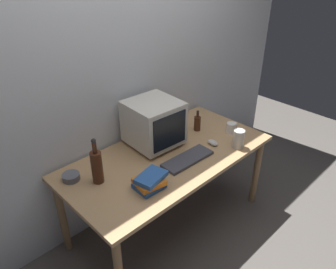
{
  "coord_description": "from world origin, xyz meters",
  "views": [
    {
      "loc": [
        -1.47,
        -1.51,
        2.11
      ],
      "look_at": [
        0.0,
        0.0,
        0.89
      ],
      "focal_mm": 35.11,
      "sensor_mm": 36.0,
      "label": 1
    }
  ],
  "objects_px": {
    "bottle_short": "(197,123)",
    "book_stack": "(150,181)",
    "keyboard": "(188,159)",
    "metal_canister": "(238,139)",
    "crt_monitor": "(154,123)",
    "mug": "(231,128)",
    "computer_mouse": "(213,143)",
    "cd_spindle": "(71,177)",
    "bottle_tall": "(97,166)"
  },
  "relations": [
    {
      "from": "bottle_short",
      "to": "book_stack",
      "type": "xyz_separation_m",
      "value": [
        -0.81,
        -0.3,
        -0.02
      ]
    },
    {
      "from": "keyboard",
      "to": "metal_canister",
      "type": "distance_m",
      "value": 0.46
    },
    {
      "from": "keyboard",
      "to": "crt_monitor",
      "type": "bearing_deg",
      "value": 95.54
    },
    {
      "from": "crt_monitor",
      "to": "mug",
      "type": "bearing_deg",
      "value": -27.96
    },
    {
      "from": "crt_monitor",
      "to": "bottle_short",
      "type": "height_order",
      "value": "crt_monitor"
    },
    {
      "from": "bottle_short",
      "to": "metal_canister",
      "type": "height_order",
      "value": "bottle_short"
    },
    {
      "from": "crt_monitor",
      "to": "computer_mouse",
      "type": "distance_m",
      "value": 0.5
    },
    {
      "from": "keyboard",
      "to": "mug",
      "type": "height_order",
      "value": "mug"
    },
    {
      "from": "crt_monitor",
      "to": "bottle_short",
      "type": "relative_size",
      "value": 2.15
    },
    {
      "from": "computer_mouse",
      "to": "mug",
      "type": "relative_size",
      "value": 0.83
    },
    {
      "from": "bottle_short",
      "to": "cd_spindle",
      "type": "height_order",
      "value": "bottle_short"
    },
    {
      "from": "bottle_short",
      "to": "cd_spindle",
      "type": "distance_m",
      "value": 1.15
    },
    {
      "from": "bottle_tall",
      "to": "cd_spindle",
      "type": "distance_m",
      "value": 0.22
    },
    {
      "from": "crt_monitor",
      "to": "bottle_tall",
      "type": "xyz_separation_m",
      "value": [
        -0.6,
        -0.09,
        -0.06
      ]
    },
    {
      "from": "bottle_short",
      "to": "book_stack",
      "type": "distance_m",
      "value": 0.87
    },
    {
      "from": "computer_mouse",
      "to": "metal_canister",
      "type": "relative_size",
      "value": 0.67
    },
    {
      "from": "mug",
      "to": "metal_canister",
      "type": "bearing_deg",
      "value": -130.6
    },
    {
      "from": "crt_monitor",
      "to": "computer_mouse",
      "type": "bearing_deg",
      "value": -45.09
    },
    {
      "from": "computer_mouse",
      "to": "book_stack",
      "type": "bearing_deg",
      "value": -167.82
    },
    {
      "from": "keyboard",
      "to": "mug",
      "type": "relative_size",
      "value": 3.5
    },
    {
      "from": "mug",
      "to": "book_stack",
      "type": "bearing_deg",
      "value": -175.98
    },
    {
      "from": "cd_spindle",
      "to": "metal_canister",
      "type": "distance_m",
      "value": 1.29
    },
    {
      "from": "bottle_short",
      "to": "metal_canister",
      "type": "distance_m",
      "value": 0.41
    },
    {
      "from": "bottle_short",
      "to": "mug",
      "type": "height_order",
      "value": "bottle_short"
    },
    {
      "from": "bottle_short",
      "to": "cd_spindle",
      "type": "bearing_deg",
      "value": 173.01
    },
    {
      "from": "book_stack",
      "to": "cd_spindle",
      "type": "height_order",
      "value": "book_stack"
    },
    {
      "from": "keyboard",
      "to": "cd_spindle",
      "type": "xyz_separation_m",
      "value": [
        -0.74,
        0.4,
        0.01
      ]
    },
    {
      "from": "keyboard",
      "to": "bottle_short",
      "type": "relative_size",
      "value": 2.22
    },
    {
      "from": "computer_mouse",
      "to": "bottle_short",
      "type": "height_order",
      "value": "bottle_short"
    },
    {
      "from": "crt_monitor",
      "to": "cd_spindle",
      "type": "xyz_separation_m",
      "value": [
        -0.72,
        0.05,
        -0.17
      ]
    },
    {
      "from": "bottle_tall",
      "to": "book_stack",
      "type": "relative_size",
      "value": 1.47
    },
    {
      "from": "metal_canister",
      "to": "cd_spindle",
      "type": "bearing_deg",
      "value": 154.79
    },
    {
      "from": "computer_mouse",
      "to": "cd_spindle",
      "type": "relative_size",
      "value": 0.83
    },
    {
      "from": "computer_mouse",
      "to": "bottle_tall",
      "type": "relative_size",
      "value": 0.29
    },
    {
      "from": "book_stack",
      "to": "mug",
      "type": "height_order",
      "value": "book_stack"
    },
    {
      "from": "mug",
      "to": "cd_spindle",
      "type": "xyz_separation_m",
      "value": [
        -1.32,
        0.37,
        -0.02
      ]
    },
    {
      "from": "computer_mouse",
      "to": "metal_canister",
      "type": "distance_m",
      "value": 0.21
    },
    {
      "from": "bottle_short",
      "to": "mug",
      "type": "bearing_deg",
      "value": -52.65
    },
    {
      "from": "book_stack",
      "to": "mug",
      "type": "bearing_deg",
      "value": 4.02
    },
    {
      "from": "bottle_tall",
      "to": "bottle_short",
      "type": "xyz_separation_m",
      "value": [
        1.02,
        0.01,
        -0.06
      ]
    },
    {
      "from": "computer_mouse",
      "to": "book_stack",
      "type": "xyz_separation_m",
      "value": [
        -0.72,
        -0.05,
        0.03
      ]
    },
    {
      "from": "cd_spindle",
      "to": "bottle_tall",
      "type": "bearing_deg",
      "value": -50.13
    },
    {
      "from": "crt_monitor",
      "to": "metal_canister",
      "type": "height_order",
      "value": "crt_monitor"
    },
    {
      "from": "metal_canister",
      "to": "crt_monitor",
      "type": "bearing_deg",
      "value": 132.04
    },
    {
      "from": "computer_mouse",
      "to": "book_stack",
      "type": "relative_size",
      "value": 0.43
    },
    {
      "from": "bottle_short",
      "to": "cd_spindle",
      "type": "xyz_separation_m",
      "value": [
        -1.14,
        0.14,
        -0.05
      ]
    },
    {
      "from": "crt_monitor",
      "to": "computer_mouse",
      "type": "xyz_separation_m",
      "value": [
        0.33,
        -0.34,
        -0.17
      ]
    },
    {
      "from": "crt_monitor",
      "to": "keyboard",
      "type": "bearing_deg",
      "value": -86.2
    },
    {
      "from": "mug",
      "to": "metal_canister",
      "type": "distance_m",
      "value": 0.24
    },
    {
      "from": "crt_monitor",
      "to": "metal_canister",
      "type": "relative_size",
      "value": 2.71
    }
  ]
}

